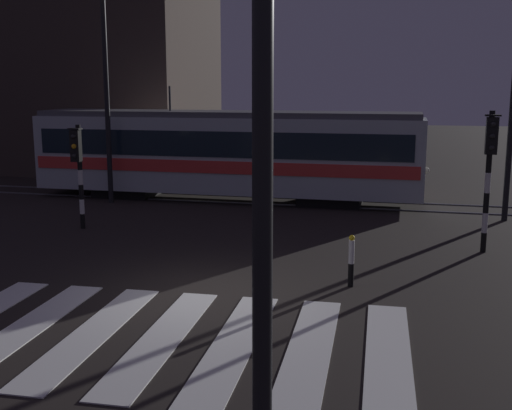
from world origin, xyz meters
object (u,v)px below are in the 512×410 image
traffic_light_corner_far_right (490,160)px  bollard_island_edge (351,261)px  street_lamp_near_kerb (255,73)px  street_lamp_trackside_left (102,71)px  traffic_light_corner_far_left (78,161)px  tram (226,152)px

traffic_light_corner_far_right → bollard_island_edge: 4.96m
street_lamp_near_kerb → street_lamp_trackside_left: bearing=120.8°
traffic_light_corner_far_right → street_lamp_trackside_left: (-12.31, 3.99, 2.31)m
bollard_island_edge → street_lamp_trackside_left: bearing=141.1°
traffic_light_corner_far_left → street_lamp_trackside_left: 4.83m
traffic_light_corner_far_left → traffic_light_corner_far_right: bearing=-0.5°
street_lamp_trackside_left → tram: 5.18m
street_lamp_near_kerb → traffic_light_corner_far_left: bearing=125.1°
traffic_light_corner_far_right → bollard_island_edge: size_ratio=3.20×
traffic_light_corner_far_left → street_lamp_near_kerb: 14.19m
traffic_light_corner_far_left → street_lamp_trackside_left: size_ratio=0.41×
bollard_island_edge → traffic_light_corner_far_right: bearing=49.4°
traffic_light_corner_far_right → tram: (-8.48, 5.91, -0.60)m
traffic_light_corner_far_right → tram: bearing=145.1°
tram → street_lamp_near_kerb: bearing=-72.9°
street_lamp_trackside_left → tram: bearing=26.7°
street_lamp_trackside_left → tram: street_lamp_trackside_left is taller
bollard_island_edge → street_lamp_near_kerb: bearing=-91.1°
traffic_light_corner_far_left → street_lamp_near_kerb: size_ratio=0.46×
street_lamp_near_kerb → street_lamp_trackside_left: size_ratio=0.89×
traffic_light_corner_far_left → bollard_island_edge: size_ratio=2.75×
tram → bollard_island_edge: bearing=-59.8°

